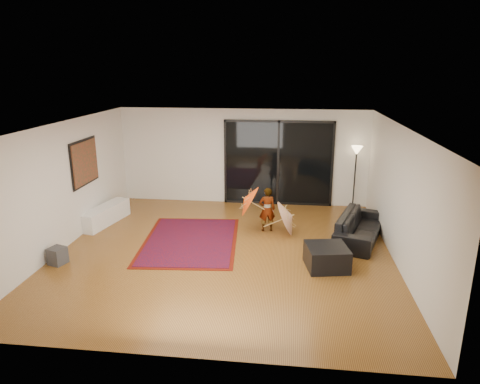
% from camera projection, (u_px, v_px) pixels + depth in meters
% --- Properties ---
extents(floor, '(7.00, 7.00, 0.00)m').
position_uv_depth(floor, '(225.00, 252.00, 9.16)').
color(floor, olive).
rests_on(floor, ground).
extents(ceiling, '(7.00, 7.00, 0.00)m').
position_uv_depth(ceiling, '(224.00, 125.00, 8.39)').
color(ceiling, white).
rests_on(ceiling, wall_back).
extents(wall_back, '(7.00, 0.00, 7.00)m').
position_uv_depth(wall_back, '(243.00, 157.00, 12.11)').
color(wall_back, silver).
rests_on(wall_back, floor).
extents(wall_front, '(7.00, 0.00, 7.00)m').
position_uv_depth(wall_front, '(183.00, 268.00, 5.44)').
color(wall_front, silver).
rests_on(wall_front, floor).
extents(wall_left, '(0.00, 7.00, 7.00)m').
position_uv_depth(wall_left, '(63.00, 186.00, 9.17)').
color(wall_left, silver).
rests_on(wall_left, floor).
extents(wall_right, '(0.00, 7.00, 7.00)m').
position_uv_depth(wall_right, '(400.00, 197.00, 8.39)').
color(wall_right, silver).
rests_on(wall_right, floor).
extents(sliding_door, '(3.06, 0.07, 2.40)m').
position_uv_depth(sliding_door, '(278.00, 163.00, 12.01)').
color(sliding_door, black).
rests_on(sliding_door, wall_back).
extents(painting, '(0.04, 1.28, 1.08)m').
position_uv_depth(painting, '(85.00, 162.00, 10.03)').
color(painting, black).
rests_on(painting, wall_left).
extents(media_console, '(0.72, 1.66, 0.45)m').
position_uv_depth(media_console, '(105.00, 215.00, 10.76)').
color(media_console, white).
rests_on(media_console, floor).
extents(speaker, '(0.38, 0.38, 0.34)m').
position_uv_depth(speaker, '(57.00, 256.00, 8.56)').
color(speaker, '#424244').
rests_on(speaker, floor).
extents(persian_rug, '(2.31, 3.06, 0.02)m').
position_uv_depth(persian_rug, '(190.00, 241.00, 9.71)').
color(persian_rug, '#581107').
rests_on(persian_rug, floor).
extents(sofa, '(1.44, 2.24, 0.61)m').
position_uv_depth(sofa, '(360.00, 227.00, 9.72)').
color(sofa, black).
rests_on(sofa, floor).
extents(ottoman, '(0.91, 0.91, 0.45)m').
position_uv_depth(ottoman, '(327.00, 257.00, 8.38)').
color(ottoman, black).
rests_on(ottoman, floor).
extents(floor_lamp, '(0.30, 0.30, 1.77)m').
position_uv_depth(floor_lamp, '(356.00, 160.00, 11.51)').
color(floor_lamp, black).
rests_on(floor_lamp, floor).
extents(child, '(0.43, 0.33, 1.08)m').
position_uv_depth(child, '(267.00, 209.00, 10.18)').
color(child, '#999999').
rests_on(child, floor).
extents(parasol_orange, '(0.53, 0.79, 0.85)m').
position_uv_depth(parasol_orange, '(244.00, 201.00, 10.14)').
color(parasol_orange, '#E0420B').
rests_on(parasol_orange, child).
extents(parasol_white, '(0.53, 0.85, 0.92)m').
position_uv_depth(parasol_white, '(292.00, 214.00, 9.98)').
color(parasol_white, silver).
rests_on(parasol_white, floor).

